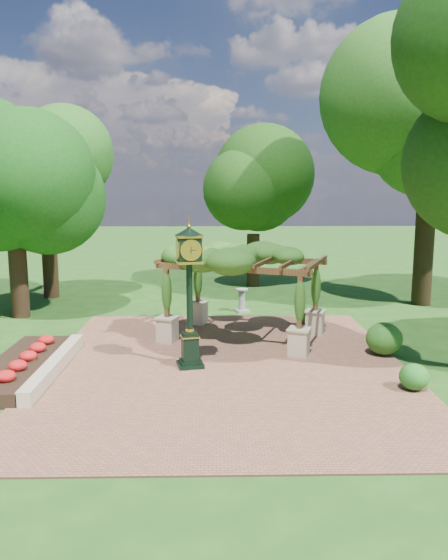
{
  "coord_description": "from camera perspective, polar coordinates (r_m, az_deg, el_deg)",
  "views": [
    {
      "loc": [
        -0.32,
        -13.7,
        4.89
      ],
      "look_at": [
        0.0,
        2.5,
        2.2
      ],
      "focal_mm": 35.0,
      "sensor_mm": 36.0,
      "label": 1
    }
  ],
  "objects": [
    {
      "name": "sundial",
      "position": [
        22.06,
        1.87,
        -2.28
      ],
      "size": [
        0.69,
        0.69,
        0.95
      ],
      "rotation": [
        0.0,
        0.0,
        0.41
      ],
      "color": "gray",
      "rests_on": "ground"
    },
    {
      "name": "pergola",
      "position": [
        17.7,
        2.05,
        1.93
      ],
      "size": [
        5.76,
        4.67,
        3.14
      ],
      "rotation": [
        0.0,
        0.0,
        -0.37
      ],
      "color": "beige",
      "rests_on": "brick_plaza"
    },
    {
      "name": "brick_plaza",
      "position": [
        15.48,
        0.11,
        -8.9
      ],
      "size": [
        10.0,
        12.0,
        0.04
      ],
      "primitive_type": "cube",
      "color": "brown",
      "rests_on": "ground"
    },
    {
      "name": "shrub_back",
      "position": [
        20.22,
        8.72,
        -3.54
      ],
      "size": [
        0.84,
        0.84,
        0.7
      ],
      "primitive_type": "ellipsoid",
      "rotation": [
        0.0,
        0.0,
        0.09
      ],
      "color": "#2E5C1A",
      "rests_on": "brick_plaza"
    },
    {
      "name": "flower_bed",
      "position": [
        15.83,
        -20.41,
        -8.5
      ],
      "size": [
        1.5,
        5.0,
        0.36
      ],
      "primitive_type": "cube",
      "color": "red",
      "rests_on": "ground"
    },
    {
      "name": "ground",
      "position": [
        14.55,
        0.2,
        -10.22
      ],
      "size": [
        120.0,
        120.0,
        0.0
      ],
      "primitive_type": "plane",
      "color": "#1E4714",
      "rests_on": "ground"
    },
    {
      "name": "tree_west_near",
      "position": [
        22.17,
        -21.24,
        10.25
      ],
      "size": [
        4.41,
        4.41,
        7.94
      ],
      "color": "#362115",
      "rests_on": "ground"
    },
    {
      "name": "shrub_mid",
      "position": [
        16.95,
        16.39,
        -5.89
      ],
      "size": [
        1.35,
        1.35,
        0.96
      ],
      "primitive_type": "ellipsoid",
      "rotation": [
        0.0,
        0.0,
        0.31
      ],
      "color": "#255A19",
      "rests_on": "brick_plaza"
    },
    {
      "name": "tree_west_far",
      "position": [
        25.83,
        -18.17,
        10.47
      ],
      "size": [
        4.21,
        4.21,
        8.12
      ],
      "color": "#2F2012",
      "rests_on": "ground"
    },
    {
      "name": "tree_east_far",
      "position": [
        24.74,
        20.85,
        15.0
      ],
      "size": [
        5.96,
        5.96,
        10.97
      ],
      "color": "black",
      "rests_on": "ground"
    },
    {
      "name": "border_wall",
      "position": [
        15.55,
        -17.25,
        -8.56
      ],
      "size": [
        0.35,
        5.0,
        0.4
      ],
      "primitive_type": "cube",
      "color": "#C6B793",
      "rests_on": "ground"
    },
    {
      "name": "pedestal_clock",
      "position": [
        14.81,
        -3.64,
        -0.42
      ],
      "size": [
        0.92,
        0.92,
        3.94
      ],
      "rotation": [
        0.0,
        0.0,
        0.21
      ],
      "color": "black",
      "rests_on": "brick_plaza"
    },
    {
      "name": "tree_north",
      "position": [
        27.65,
        3.12,
        9.08
      ],
      "size": [
        4.62,
        4.62,
        6.87
      ],
      "color": "#342515",
      "rests_on": "ground"
    },
    {
      "name": "shrub_front",
      "position": [
        14.33,
        19.24,
        -9.53
      ],
      "size": [
        0.76,
        0.76,
        0.65
      ],
      "primitive_type": "ellipsoid",
      "rotation": [
        0.0,
        0.0,
        -0.05
      ],
      "color": "#1F5F1B",
      "rests_on": "brick_plaza"
    }
  ]
}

